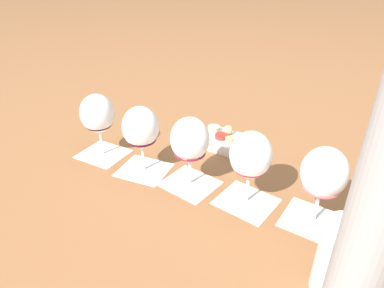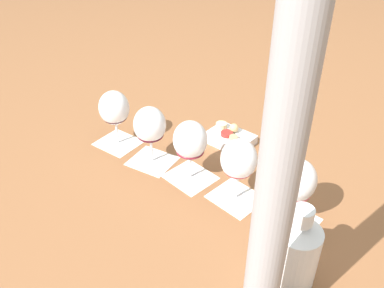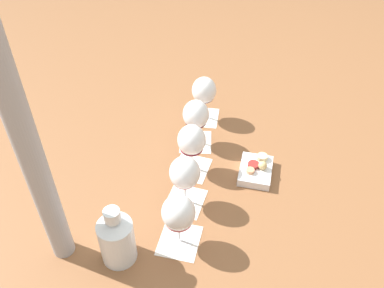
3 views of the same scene
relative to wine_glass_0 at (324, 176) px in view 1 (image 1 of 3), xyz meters
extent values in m
plane|color=brown|center=(0.25, -0.12, -0.11)|extent=(8.00, 8.00, 0.00)
cube|color=silver|center=(0.00, 0.00, -0.11)|extent=(0.16, 0.15, 0.00)
cube|color=silver|center=(0.13, -0.06, -0.11)|extent=(0.16, 0.16, 0.00)
cube|color=silver|center=(0.25, -0.12, -0.11)|extent=(0.16, 0.16, 0.00)
cube|color=silver|center=(0.37, -0.18, -0.11)|extent=(0.15, 0.14, 0.00)
cube|color=silver|center=(0.49, -0.25, -0.11)|extent=(0.15, 0.15, 0.00)
cylinder|color=white|center=(0.00, 0.00, -0.11)|extent=(0.07, 0.07, 0.01)
cylinder|color=white|center=(0.00, 0.00, -0.07)|extent=(0.01, 0.01, 0.07)
ellipsoid|color=white|center=(0.00, 0.00, 0.01)|extent=(0.09, 0.09, 0.10)
ellipsoid|color=#D65B66|center=(0.00, 0.00, -0.03)|extent=(0.07, 0.07, 0.02)
cylinder|color=white|center=(0.13, -0.06, -0.11)|extent=(0.07, 0.07, 0.01)
cylinder|color=white|center=(0.13, -0.06, -0.07)|extent=(0.01, 0.01, 0.07)
ellipsoid|color=white|center=(0.13, -0.06, 0.01)|extent=(0.09, 0.09, 0.10)
ellipsoid|color=maroon|center=(0.13, -0.06, -0.02)|extent=(0.07, 0.07, 0.03)
cylinder|color=white|center=(0.25, -0.12, -0.11)|extent=(0.07, 0.07, 0.01)
cylinder|color=white|center=(0.25, -0.12, -0.07)|extent=(0.01, 0.01, 0.07)
ellipsoid|color=white|center=(0.25, -0.12, 0.01)|extent=(0.09, 0.09, 0.10)
ellipsoid|color=maroon|center=(0.25, -0.12, -0.03)|extent=(0.07, 0.07, 0.02)
cylinder|color=white|center=(0.37, -0.18, -0.11)|extent=(0.07, 0.07, 0.01)
cylinder|color=white|center=(0.37, -0.18, -0.07)|extent=(0.01, 0.01, 0.07)
ellipsoid|color=white|center=(0.37, -0.18, 0.01)|extent=(0.09, 0.09, 0.10)
ellipsoid|color=#420A19|center=(0.37, -0.18, -0.02)|extent=(0.07, 0.07, 0.02)
cylinder|color=white|center=(0.49, -0.25, -0.11)|extent=(0.07, 0.07, 0.01)
cylinder|color=white|center=(0.49, -0.25, -0.07)|extent=(0.01, 0.01, 0.07)
ellipsoid|color=white|center=(0.49, -0.25, 0.01)|extent=(0.09, 0.09, 0.10)
ellipsoid|color=#35111B|center=(0.49, -0.25, -0.02)|extent=(0.07, 0.07, 0.03)
cylinder|color=silver|center=(0.01, 0.16, -0.05)|extent=(0.09, 0.09, 0.13)
cone|color=silver|center=(0.01, 0.16, 0.03)|extent=(0.09, 0.09, 0.02)
cylinder|color=silver|center=(0.01, 0.16, 0.06)|extent=(0.04, 0.04, 0.03)
cube|color=silver|center=(0.16, -0.30, -0.10)|extent=(0.16, 0.15, 0.03)
cylinder|color=maroon|center=(0.17, -0.30, -0.08)|extent=(0.04, 0.04, 0.01)
sphere|color=#DBB775|center=(0.15, -0.32, -0.07)|extent=(0.03, 0.03, 0.03)
cylinder|color=beige|center=(0.19, -0.34, -0.08)|extent=(0.03, 0.03, 0.02)
cylinder|color=tan|center=(0.15, -0.28, -0.08)|extent=(0.03, 0.03, 0.01)
camera|label=1|loc=(0.23, 0.53, 0.36)|focal=32.00mm
camera|label=2|loc=(0.12, 0.71, 0.57)|focal=38.00mm
camera|label=3|loc=(-0.63, 0.18, 0.81)|focal=38.00mm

